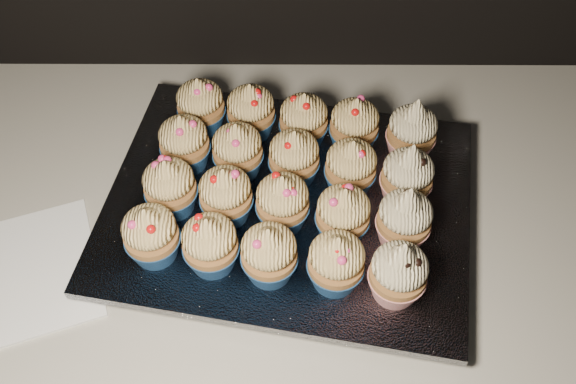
% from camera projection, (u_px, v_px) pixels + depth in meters
% --- Properties ---
extents(cabinet, '(2.40, 0.60, 0.86)m').
position_uv_depth(cabinet, '(267.00, 371.00, 1.18)').
color(cabinet, black).
rests_on(cabinet, ground).
extents(worktop, '(2.44, 0.64, 0.04)m').
position_uv_depth(worktop, '(257.00, 233.00, 0.82)').
color(worktop, beige).
rests_on(worktop, cabinet).
extents(napkin, '(0.22, 0.22, 0.00)m').
position_uv_depth(napkin, '(21.00, 275.00, 0.76)').
color(napkin, white).
rests_on(napkin, worktop).
extents(baking_tray, '(0.45, 0.38, 0.02)m').
position_uv_depth(baking_tray, '(288.00, 211.00, 0.80)').
color(baking_tray, black).
rests_on(baking_tray, worktop).
extents(foil_lining, '(0.49, 0.42, 0.01)m').
position_uv_depth(foil_lining, '(288.00, 203.00, 0.79)').
color(foil_lining, silver).
rests_on(foil_lining, baking_tray).
extents(cupcake_0, '(0.06, 0.06, 0.08)m').
position_uv_depth(cupcake_0, '(151.00, 234.00, 0.71)').
color(cupcake_0, navy).
rests_on(cupcake_0, foil_lining).
extents(cupcake_1, '(0.06, 0.06, 0.08)m').
position_uv_depth(cupcake_1, '(210.00, 244.00, 0.70)').
color(cupcake_1, navy).
rests_on(cupcake_1, foil_lining).
extents(cupcake_2, '(0.06, 0.06, 0.08)m').
position_uv_depth(cupcake_2, '(269.00, 254.00, 0.69)').
color(cupcake_2, navy).
rests_on(cupcake_2, foil_lining).
extents(cupcake_3, '(0.06, 0.06, 0.08)m').
position_uv_depth(cupcake_3, '(336.00, 262.00, 0.69)').
color(cupcake_3, navy).
rests_on(cupcake_3, foil_lining).
extents(cupcake_4, '(0.06, 0.06, 0.10)m').
position_uv_depth(cupcake_4, '(398.00, 272.00, 0.68)').
color(cupcake_4, '#A7171A').
rests_on(cupcake_4, foil_lining).
extents(cupcake_5, '(0.06, 0.06, 0.08)m').
position_uv_depth(cupcake_5, '(170.00, 187.00, 0.75)').
color(cupcake_5, navy).
rests_on(cupcake_5, foil_lining).
extents(cupcake_6, '(0.06, 0.06, 0.08)m').
position_uv_depth(cupcake_6, '(226.00, 195.00, 0.74)').
color(cupcake_6, navy).
rests_on(cupcake_6, foil_lining).
extents(cupcake_7, '(0.06, 0.06, 0.08)m').
position_uv_depth(cupcake_7, '(283.00, 202.00, 0.74)').
color(cupcake_7, navy).
rests_on(cupcake_7, foil_lining).
extents(cupcake_8, '(0.06, 0.06, 0.08)m').
position_uv_depth(cupcake_8, '(343.00, 214.00, 0.72)').
color(cupcake_8, navy).
rests_on(cupcake_8, foil_lining).
extents(cupcake_9, '(0.06, 0.06, 0.10)m').
position_uv_depth(cupcake_9, '(404.00, 218.00, 0.72)').
color(cupcake_9, '#A7171A').
rests_on(cupcake_9, foil_lining).
extents(cupcake_10, '(0.06, 0.06, 0.08)m').
position_uv_depth(cupcake_10, '(184.00, 143.00, 0.79)').
color(cupcake_10, navy).
rests_on(cupcake_10, foil_lining).
extents(cupcake_11, '(0.06, 0.06, 0.08)m').
position_uv_depth(cupcake_11, '(238.00, 151.00, 0.78)').
color(cupcake_11, navy).
rests_on(cupcake_11, foil_lining).
extents(cupcake_12, '(0.06, 0.06, 0.08)m').
position_uv_depth(cupcake_12, '(294.00, 158.00, 0.78)').
color(cupcake_12, navy).
rests_on(cupcake_12, foil_lining).
extents(cupcake_13, '(0.06, 0.06, 0.08)m').
position_uv_depth(cupcake_13, '(351.00, 167.00, 0.77)').
color(cupcake_13, navy).
rests_on(cupcake_13, foil_lining).
extents(cupcake_14, '(0.06, 0.06, 0.10)m').
position_uv_depth(cupcake_14, '(407.00, 176.00, 0.76)').
color(cupcake_14, '#A7171A').
rests_on(cupcake_14, foil_lining).
extents(cupcake_15, '(0.06, 0.06, 0.08)m').
position_uv_depth(cupcake_15, '(201.00, 106.00, 0.83)').
color(cupcake_15, navy).
rests_on(cupcake_15, foil_lining).
extents(cupcake_16, '(0.06, 0.06, 0.08)m').
position_uv_depth(cupcake_16, '(251.00, 111.00, 0.83)').
color(cupcake_16, navy).
rests_on(cupcake_16, foil_lining).
extents(cupcake_17, '(0.06, 0.06, 0.08)m').
position_uv_depth(cupcake_17, '(304.00, 120.00, 0.82)').
color(cupcake_17, navy).
rests_on(cupcake_17, foil_lining).
extents(cupcake_18, '(0.06, 0.06, 0.08)m').
position_uv_depth(cupcake_18, '(354.00, 125.00, 0.81)').
color(cupcake_18, navy).
rests_on(cupcake_18, foil_lining).
extents(cupcake_19, '(0.06, 0.06, 0.10)m').
position_uv_depth(cupcake_19, '(412.00, 131.00, 0.80)').
color(cupcake_19, '#A7171A').
rests_on(cupcake_19, foil_lining).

